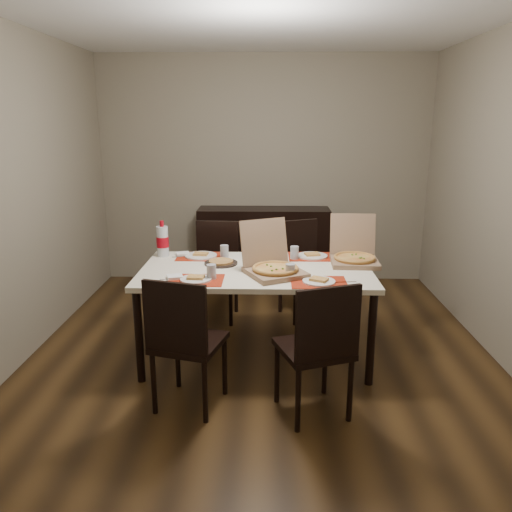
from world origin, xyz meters
name	(u,v)px	position (x,y,z in m)	size (l,w,h in m)	color
ground	(261,351)	(0.00, 0.00, -0.01)	(3.80, 4.00, 0.02)	#462E15
room_walls	(263,138)	(0.00, 0.43, 1.73)	(3.84, 4.02, 2.62)	gray
sideboard	(264,247)	(0.00, 1.78, 0.45)	(1.50, 0.40, 0.90)	black
dining_table	(256,276)	(-0.04, -0.10, 0.68)	(1.80, 1.00, 0.75)	#F4E8CD
chair_near_left	(184,338)	(-0.49, -0.90, 0.51)	(0.52, 0.52, 0.93)	black
chair_near_right	(319,345)	(0.37, -0.97, 0.51)	(0.54, 0.54, 0.93)	black
chair_far_left	(216,266)	(-0.45, 0.77, 0.51)	(0.45, 0.45, 0.93)	black
chair_far_right	(302,264)	(0.38, 0.84, 0.51)	(0.55, 0.55, 0.93)	black
setting_near_left	(198,277)	(-0.46, -0.41, 0.77)	(0.47, 0.30, 0.11)	#AB210B
setting_near_right	(311,278)	(0.36, -0.42, 0.77)	(0.51, 0.30, 0.11)	#AB210B
setting_far_left	(204,255)	(-0.49, 0.23, 0.77)	(0.48, 0.30, 0.11)	#AB210B
setting_far_right	(308,255)	(0.39, 0.23, 0.77)	(0.44, 0.30, 0.11)	#AB210B
napkin_loose	(255,267)	(-0.05, -0.10, 0.76)	(0.12, 0.11, 0.02)	white
pizza_box_center	(273,266)	(0.09, -0.25, 0.81)	(0.54, 0.56, 0.39)	#88694E
pizza_box_right	(354,256)	(0.75, 0.08, 0.81)	(0.39, 0.43, 0.37)	#88694E
faina_plate	(221,262)	(-0.33, 0.01, 0.76)	(0.27, 0.27, 0.03)	black
dip_bowl	(269,260)	(0.06, 0.10, 0.76)	(0.12, 0.12, 0.03)	white
soda_bottle	(163,241)	(-0.85, 0.24, 0.88)	(0.10, 0.10, 0.31)	silver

